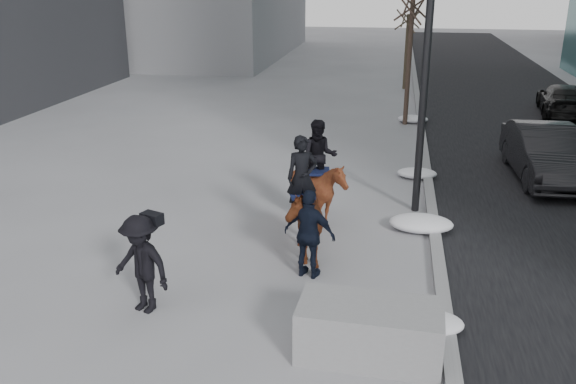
% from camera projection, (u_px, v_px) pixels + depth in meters
% --- Properties ---
extents(ground, '(120.00, 120.00, 0.00)m').
position_uv_depth(ground, '(277.00, 290.00, 11.26)').
color(ground, gray).
rests_on(ground, ground).
extents(road, '(8.00, 90.00, 0.01)m').
position_uv_depth(road, '(552.00, 157.00, 19.39)').
color(road, black).
rests_on(road, ground).
extents(curb, '(0.25, 90.00, 0.12)m').
position_uv_depth(curb, '(424.00, 150.00, 20.02)').
color(curb, gray).
rests_on(curb, ground).
extents(planter, '(2.19, 1.17, 0.86)m').
position_uv_depth(planter, '(369.00, 331.00, 9.18)').
color(planter, gray).
rests_on(planter, ground).
extents(car_near, '(1.82, 4.67, 1.52)m').
position_uv_depth(car_near, '(545.00, 153.00, 17.13)').
color(car_near, black).
rests_on(car_near, ground).
extents(car_far, '(2.25, 4.54, 1.27)m').
position_uv_depth(car_far, '(563.00, 100.00, 25.09)').
color(car_far, black).
rests_on(car_far, ground).
extents(tree_near, '(1.20, 1.20, 5.26)m').
position_uv_depth(tree_near, '(409.00, 56.00, 22.83)').
color(tree_near, '#372720').
rests_on(tree_near, ground).
extents(tree_far, '(1.20, 1.20, 4.08)m').
position_uv_depth(tree_far, '(407.00, 48.00, 30.37)').
color(tree_far, '#392F22').
rests_on(tree_far, ground).
extents(mounted_left, '(1.44, 2.12, 2.51)m').
position_uv_depth(mounted_left, '(301.00, 213.00, 12.36)').
color(mounted_left, '#532710').
rests_on(mounted_left, ground).
extents(mounted_right, '(1.50, 1.63, 2.46)m').
position_uv_depth(mounted_right, '(318.00, 185.00, 13.86)').
color(mounted_right, '#4B190F').
rests_on(mounted_right, ground).
extents(feeder, '(1.10, 0.98, 1.75)m').
position_uv_depth(feeder, '(310.00, 234.00, 11.48)').
color(feeder, black).
rests_on(feeder, ground).
extents(camera_crew, '(1.29, 1.00, 1.75)m').
position_uv_depth(camera_crew, '(141.00, 264.00, 10.30)').
color(camera_crew, black).
rests_on(camera_crew, ground).
extents(snow_piles, '(1.44, 15.80, 0.37)m').
position_uv_depth(snow_piles, '(418.00, 191.00, 15.91)').
color(snow_piles, white).
rests_on(snow_piles, ground).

